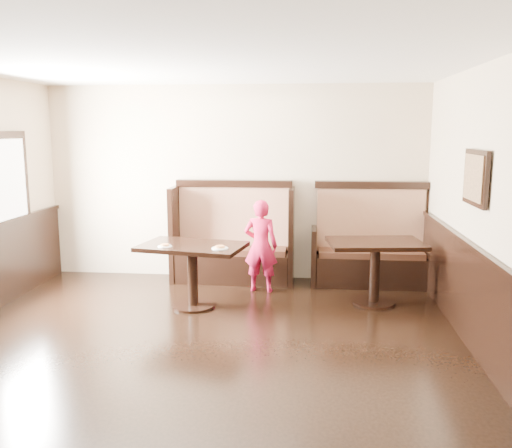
# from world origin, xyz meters

# --- Properties ---
(ground) EXTENTS (7.00, 7.00, 0.00)m
(ground) POSITION_xyz_m (0.00, 0.00, 0.00)
(ground) COLOR black
(ground) RESTS_ON ground
(room_shell) EXTENTS (7.00, 7.00, 7.00)m
(room_shell) POSITION_xyz_m (-0.30, 0.28, 0.67)
(room_shell) COLOR #C4B28E
(room_shell) RESTS_ON ground
(booth_main) EXTENTS (1.75, 0.72, 1.45)m
(booth_main) POSITION_xyz_m (0.00, 3.30, 0.53)
(booth_main) COLOR black
(booth_main) RESTS_ON ground
(booth_neighbor) EXTENTS (1.65, 0.72, 1.45)m
(booth_neighbor) POSITION_xyz_m (1.95, 3.29, 0.48)
(booth_neighbor) COLOR black
(booth_neighbor) RESTS_ON ground
(table_main) EXTENTS (1.36, 0.99, 0.79)m
(table_main) POSITION_xyz_m (-0.32, 2.03, 0.60)
(table_main) COLOR black
(table_main) RESTS_ON ground
(table_neighbor) EXTENTS (1.24, 0.89, 0.80)m
(table_neighbor) POSITION_xyz_m (1.92, 2.40, 0.60)
(table_neighbor) COLOR black
(table_neighbor) RESTS_ON ground
(child) EXTENTS (0.49, 0.35, 1.25)m
(child) POSITION_xyz_m (0.45, 2.79, 0.63)
(child) COLOR #B3133A
(child) RESTS_ON ground
(pizza_plate_left) EXTENTS (0.17, 0.17, 0.03)m
(pizza_plate_left) POSITION_xyz_m (-0.62, 1.88, 0.80)
(pizza_plate_left) COLOR white
(pizza_plate_left) RESTS_ON table_main
(pizza_plate_right) EXTENTS (0.20, 0.20, 0.04)m
(pizza_plate_right) POSITION_xyz_m (0.05, 1.83, 0.80)
(pizza_plate_right) COLOR white
(pizza_plate_right) RESTS_ON table_main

